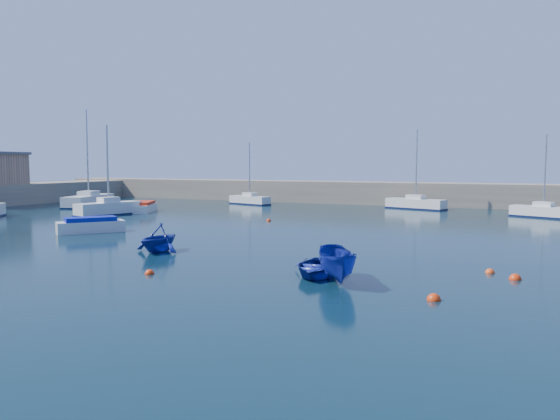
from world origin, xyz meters
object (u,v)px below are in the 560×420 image
at_px(dinghy_center, 317,267).
at_px(sailboat_3, 109,208).
at_px(sailboat_4, 89,200).
at_px(sailboat_6, 416,203).
at_px(motorboat_2, 143,207).
at_px(sailboat_7, 543,211).
at_px(sailboat_5, 250,200).
at_px(dinghy_left, 159,238).
at_px(dinghy_right, 338,265).
at_px(motorboat_1, 91,225).

bearing_deg(dinghy_center, sailboat_3, 138.43).
xyz_separation_m(sailboat_4, sailboat_6, (34.07, 11.53, -0.09)).
relative_size(motorboat_2, dinghy_center, 1.50).
bearing_deg(motorboat_2, sailboat_7, -10.26).
bearing_deg(sailboat_5, dinghy_center, -130.96).
distance_m(sailboat_4, sailboat_5, 18.14).
bearing_deg(sailboat_5, dinghy_left, -143.04).
xyz_separation_m(sailboat_6, motorboat_2, (-23.93, -14.69, -0.11)).
distance_m(sailboat_3, sailboat_6, 30.99).
bearing_deg(sailboat_4, dinghy_right, -51.83).
bearing_deg(sailboat_5, motorboat_1, -158.07).
distance_m(sailboat_5, motorboat_1, 28.04).
bearing_deg(motorboat_2, sailboat_6, 5.74).
height_order(sailboat_3, dinghy_right, sailboat_3).
distance_m(sailboat_5, dinghy_center, 41.29).
height_order(sailboat_4, sailboat_7, sailboat_4).
bearing_deg(sailboat_3, motorboat_2, 95.92).
bearing_deg(motorboat_1, dinghy_left, 10.68).
relative_size(sailboat_5, motorboat_1, 1.62).
relative_size(sailboat_3, sailboat_5, 1.15).
bearing_deg(dinghy_left, dinghy_center, -11.54).
relative_size(sailboat_3, dinghy_right, 2.26).
distance_m(sailboat_7, dinghy_right, 33.73).
distance_m(sailboat_3, dinghy_right, 34.13).
relative_size(sailboat_4, sailboat_6, 1.29).
distance_m(sailboat_5, dinghy_left, 34.83).
bearing_deg(sailboat_4, sailboat_5, 16.32).
distance_m(sailboat_7, motorboat_2, 37.36).
distance_m(motorboat_2, dinghy_right, 35.98).
height_order(sailboat_7, dinghy_left, sailboat_7).
xyz_separation_m(sailboat_4, dinghy_center, (36.80, -24.99, -0.32)).
relative_size(motorboat_1, dinghy_left, 1.53).
bearing_deg(dinghy_left, sailboat_5, 111.17).
distance_m(sailboat_7, dinghy_center, 33.18).
xyz_separation_m(sailboat_5, sailboat_6, (19.01, 1.41, 0.05)).
bearing_deg(sailboat_5, dinghy_right, -130.20).
height_order(sailboat_7, motorboat_1, sailboat_7).
relative_size(motorboat_1, dinghy_center, 1.26).
xyz_separation_m(motorboat_1, dinghy_right, (20.69, -8.06, 0.20)).
xyz_separation_m(sailboat_4, dinghy_right, (38.02, -25.90, 0.03)).
relative_size(sailboat_5, sailboat_6, 0.87).
bearing_deg(dinghy_center, motorboat_2, 132.04).
relative_size(sailboat_5, dinghy_right, 1.96).
bearing_deg(dinghy_center, sailboat_5, 113.12).
bearing_deg(sailboat_3, sailboat_7, 36.78).
xyz_separation_m(sailboat_7, dinghy_left, (-19.34, -29.52, 0.21)).
bearing_deg(dinghy_right, motorboat_2, 114.14).
bearing_deg(dinghy_center, dinghy_right, -45.16).
distance_m(dinghy_center, dinghy_left, 10.28).
height_order(sailboat_6, sailboat_7, sailboat_6).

